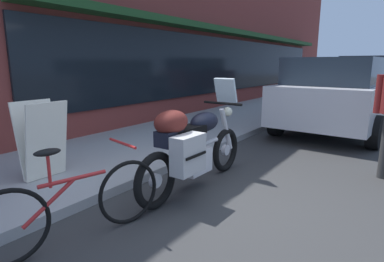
{
  "coord_description": "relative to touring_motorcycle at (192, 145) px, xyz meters",
  "views": [
    {
      "loc": [
        -3.15,
        -1.82,
        1.61
      ],
      "look_at": [
        0.36,
        0.62,
        0.7
      ],
      "focal_mm": 29.77,
      "sensor_mm": 36.0,
      "label": 1
    }
  ],
  "objects": [
    {
      "name": "touring_motorcycle",
      "position": [
        0.0,
        0.0,
        0.0
      ],
      "size": [
        2.24,
        0.66,
        1.41
      ],
      "color": "black",
      "rests_on": "ground_plane"
    },
    {
      "name": "sidewalk_curb",
      "position": [
        8.96,
        2.01,
        -0.55
      ],
      "size": [
        30.0,
        2.67,
        0.12
      ],
      "color": "#999999",
      "rests_on": "ground_plane"
    },
    {
      "name": "ground_plane",
      "position": [
        -0.04,
        -0.39,
        -0.61
      ],
      "size": [
        80.0,
        80.0,
        0.0
      ],
      "primitive_type": "plane",
      "color": "#333333"
    },
    {
      "name": "sandwich_board_sign",
      "position": [
        -0.98,
        1.72,
        0.02
      ],
      "size": [
        0.55,
        0.43,
        1.01
      ],
      "color": "silver",
      "rests_on": "sidewalk_curb"
    },
    {
      "name": "parked_bicycle",
      "position": [
        -1.61,
        0.18,
        -0.24
      ],
      "size": [
        1.72,
        0.58,
        0.92
      ],
      "color": "black",
      "rests_on": "ground_plane"
    },
    {
      "name": "parked_car_down_block",
      "position": [
        11.0,
        -0.67,
        0.37
      ],
      "size": [
        4.53,
        2.24,
        1.87
      ],
      "color": "maroon",
      "rests_on": "ground_plane"
    },
    {
      "name": "parked_minivan",
      "position": [
        5.21,
        -0.79,
        0.32
      ],
      "size": [
        4.94,
        2.35,
        1.73
      ],
      "color": "silver",
      "rests_on": "ground_plane"
    },
    {
      "name": "storefront_building",
      "position": [
        7.74,
        3.51,
        3.05
      ],
      "size": [
        23.54,
        0.9,
        7.49
      ],
      "color": "brown",
      "rests_on": "ground_plane"
    }
  ]
}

